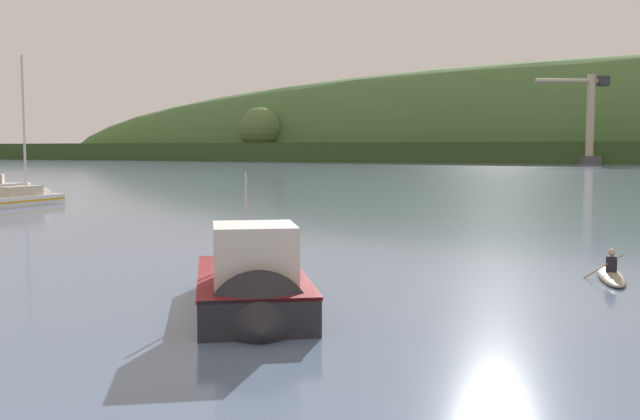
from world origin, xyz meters
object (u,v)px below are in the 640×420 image
(sailboat_near_mooring, at_px, (27,202))
(canoe_with_paddler, at_px, (611,275))
(dockside_crane, at_px, (589,119))
(fishing_boat_moored, at_px, (253,295))

(sailboat_near_mooring, relative_size, canoe_with_paddler, 3.17)
(dockside_crane, height_order, sailboat_near_mooring, dockside_crane)
(fishing_boat_moored, bearing_deg, canoe_with_paddler, 105.71)
(sailboat_near_mooring, height_order, canoe_with_paddler, sailboat_near_mooring)
(fishing_boat_moored, relative_size, canoe_with_paddler, 1.94)
(canoe_with_paddler, bearing_deg, fishing_boat_moored, -50.32)
(dockside_crane, bearing_deg, fishing_boat_moored, 62.19)
(sailboat_near_mooring, xyz_separation_m, canoe_with_paddler, (38.18, -13.15, -0.11))
(fishing_boat_moored, height_order, canoe_with_paddler, fishing_boat_moored)
(canoe_with_paddler, bearing_deg, sailboat_near_mooring, -119.21)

